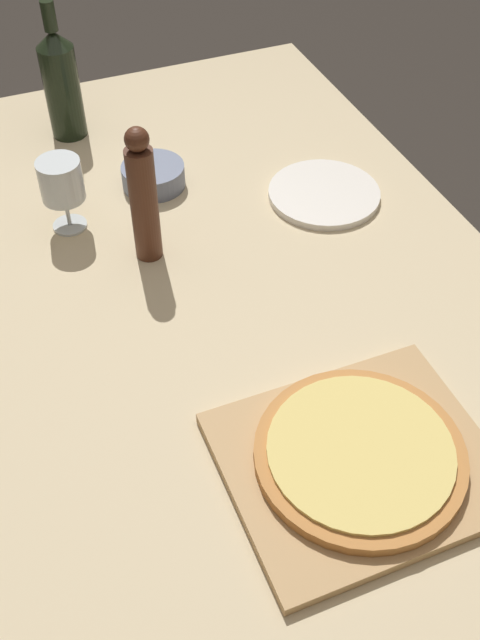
# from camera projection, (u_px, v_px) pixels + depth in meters

# --- Properties ---
(ground_plane) EXTENTS (12.00, 12.00, 0.00)m
(ground_plane) POSITION_uv_depth(u_px,v_px,m) (246.00, 528.00, 1.81)
(ground_plane) COLOR #2D2823
(dining_table) EXTENTS (0.98, 1.76, 0.75)m
(dining_table) POSITION_uv_depth(u_px,v_px,m) (248.00, 340.00, 1.33)
(dining_table) COLOR #CCB78E
(dining_table) RESTS_ON ground_plane
(cutting_board) EXTENTS (0.37, 0.32, 0.02)m
(cutting_board) POSITION_uv_depth(u_px,v_px,m) (358.00, 462.00, 1.05)
(cutting_board) COLOR tan
(cutting_board) RESTS_ON dining_table
(pizza) EXTENTS (0.30, 0.30, 0.02)m
(pizza) POSITION_uv_depth(u_px,v_px,m) (360.00, 454.00, 1.04)
(pizza) COLOR #BC7A3D
(pizza) RESTS_ON cutting_board
(wine_bottle) EXTENTS (0.08, 0.08, 0.30)m
(wine_bottle) POSITION_uv_depth(u_px,v_px,m) (61.00, 83.00, 1.58)
(wine_bottle) COLOR black
(wine_bottle) RESTS_ON dining_table
(pepper_mill) EXTENTS (0.05, 0.05, 0.26)m
(pepper_mill) POSITION_uv_depth(u_px,v_px,m) (143.00, 198.00, 1.29)
(pepper_mill) COLOR #4C2819
(pepper_mill) RESTS_ON dining_table
(wine_glass) EXTENTS (0.08, 0.08, 0.15)m
(wine_glass) POSITION_uv_depth(u_px,v_px,m) (61.00, 182.00, 1.36)
(wine_glass) COLOR silver
(wine_glass) RESTS_ON dining_table
(small_bowl) EXTENTS (0.13, 0.13, 0.05)m
(small_bowl) POSITION_uv_depth(u_px,v_px,m) (153.00, 176.00, 1.51)
(small_bowl) COLOR slate
(small_bowl) RESTS_ON dining_table
(dinner_plate) EXTENTS (0.22, 0.22, 0.01)m
(dinner_plate) POSITION_uv_depth(u_px,v_px,m) (324.00, 194.00, 1.50)
(dinner_plate) COLOR silver
(dinner_plate) RESTS_ON dining_table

